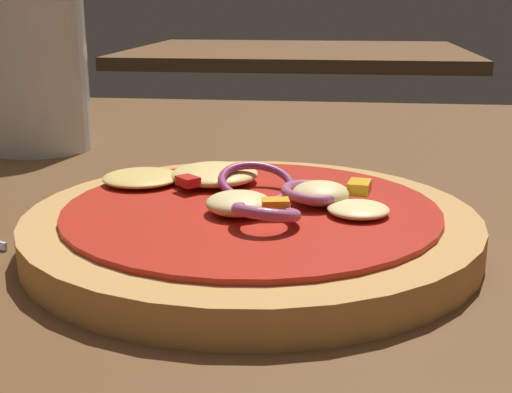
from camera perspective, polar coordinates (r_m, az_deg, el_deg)
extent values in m
cube|color=brown|center=(0.37, -8.59, -5.63)|extent=(1.35, 1.03, 0.03)
cylinder|color=tan|center=(0.35, -0.40, -2.66)|extent=(0.23, 0.23, 0.02)
cylinder|color=red|center=(0.35, -0.40, -1.09)|extent=(0.19, 0.19, 0.00)
ellipsoid|color=#F4DB8E|center=(0.34, 8.41, -1.04)|extent=(0.03, 0.03, 0.01)
ellipsoid|color=#F4DB8E|center=(0.35, 5.34, 0.27)|extent=(0.03, 0.03, 0.01)
ellipsoid|color=#E5BC60|center=(0.40, -9.39, 1.55)|extent=(0.04, 0.04, 0.01)
ellipsoid|color=#EFCC72|center=(0.40, -3.42, 1.85)|extent=(0.05, 0.05, 0.01)
ellipsoid|color=#F4DB8E|center=(0.34, -1.43, -0.56)|extent=(0.03, 0.03, 0.01)
torus|color=#93386B|center=(0.37, 0.06, 1.16)|extent=(0.06, 0.06, 0.02)
torus|color=#B25984|center=(0.35, 4.68, 0.37)|extent=(0.03, 0.03, 0.01)
torus|color=#B25984|center=(0.32, 0.85, -1.27)|extent=(0.04, 0.04, 0.01)
cube|color=orange|center=(0.36, 8.48, 0.77)|extent=(0.01, 0.02, 0.01)
cube|color=orange|center=(0.33, 1.61, -0.65)|extent=(0.01, 0.01, 0.01)
cube|color=red|center=(0.38, -5.62, 1.27)|extent=(0.02, 0.02, 0.01)
cylinder|color=silver|center=(0.60, -17.60, 9.37)|extent=(0.08, 0.08, 0.12)
cylinder|color=gold|center=(0.60, -17.40, 6.97)|extent=(0.07, 0.07, 0.07)
cylinder|color=white|center=(0.60, -17.72, 10.79)|extent=(0.07, 0.07, 0.01)
cube|color=brown|center=(1.78, 3.49, 11.60)|extent=(0.82, 0.67, 0.03)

